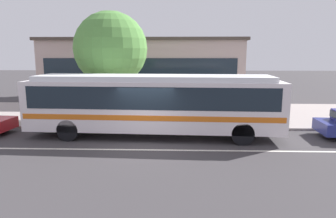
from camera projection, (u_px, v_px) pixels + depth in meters
name	position (u px, v px, depth m)	size (l,w,h in m)	color
ground_plane	(146.00, 144.00, 13.57)	(120.00, 120.00, 0.00)	#3C393B
sidewalk_slab	(156.00, 114.00, 20.15)	(60.00, 8.00, 0.12)	#A09490
lane_stripe_center	(144.00, 150.00, 12.78)	(56.00, 0.16, 0.01)	silver
transit_bus	(154.00, 101.00, 14.58)	(12.04, 3.06, 2.95)	silver
pedestrian_waiting_near_sign	(81.00, 104.00, 17.46)	(0.47, 0.47, 1.68)	#2F303D
pedestrian_walking_along_curb	(260.00, 107.00, 16.40)	(0.48, 0.48, 1.74)	#3B3343
bus_stop_sign	(251.00, 97.00, 16.48)	(0.11, 0.44, 2.37)	gray
street_tree_near_stop	(111.00, 49.00, 17.90)	(4.29, 4.29, 6.27)	brown
station_building	(145.00, 69.00, 26.96)	(16.54, 7.57, 5.19)	#B19A94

